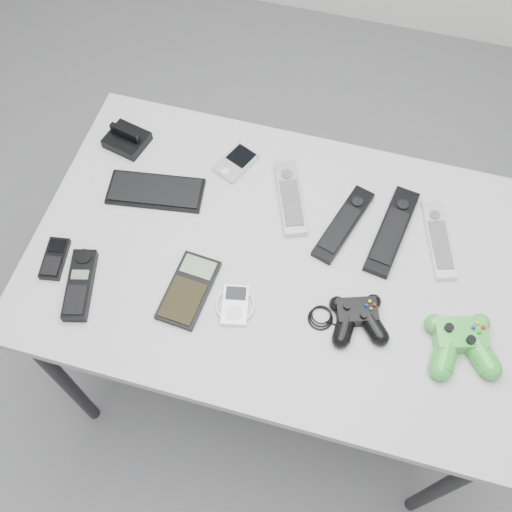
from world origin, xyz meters
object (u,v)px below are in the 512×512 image
(pda_keyboard, at_px, (156,191))
(controller_green, at_px, (461,342))
(desk, at_px, (279,270))
(pda, at_px, (236,163))
(calculator, at_px, (189,290))
(remote_silver_a, at_px, (290,197))
(cordless_handset, at_px, (80,285))
(remote_black_b, at_px, (392,231))
(mp3_player, at_px, (235,305))
(mobile_phone, at_px, (55,258))
(controller_black, at_px, (358,317))
(remote_black_a, at_px, (344,224))
(remote_silver_b, at_px, (438,239))

(pda_keyboard, xyz_separation_m, controller_green, (0.74, -0.20, 0.02))
(pda_keyboard, bearing_deg, desk, -23.75)
(pda, height_order, controller_green, controller_green)
(calculator, bearing_deg, desk, 43.31)
(remote_silver_a, height_order, cordless_handset, cordless_handset)
(remote_black_b, bearing_deg, mp3_player, -127.89)
(pda, distance_m, mobile_phone, 0.48)
(mp3_player, bearing_deg, controller_black, -3.15)
(pda, relative_size, remote_silver_a, 0.50)
(remote_black_b, distance_m, mobile_phone, 0.77)
(desk, height_order, pda_keyboard, pda_keyboard)
(remote_black_a, distance_m, remote_silver_b, 0.22)
(mobile_phone, bearing_deg, mp3_player, -9.69)
(remote_silver_a, bearing_deg, pda_keyboard, 169.88)
(remote_black_a, bearing_deg, calculator, -121.83)
(pda_keyboard, height_order, mp3_player, mp3_player)
(pda_keyboard, height_order, calculator, calculator)
(mobile_phone, bearing_deg, remote_silver_a, 23.08)
(controller_black, bearing_deg, remote_black_a, 89.20)
(calculator, bearing_deg, pda_keyboard, 129.63)
(mp3_player, height_order, controller_black, controller_black)
(mobile_phone, height_order, cordless_handset, cordless_handset)
(calculator, bearing_deg, cordless_handset, -162.36)
(pda, xyz_separation_m, calculator, (-0.00, -0.36, 0.00))
(remote_silver_a, xyz_separation_m, controller_black, (0.21, -0.26, 0.01))
(desk, distance_m, cordless_handset, 0.45)
(remote_silver_a, bearing_deg, mp3_player, -120.66)
(remote_silver_b, bearing_deg, cordless_handset, -173.47)
(mobile_phone, bearing_deg, remote_black_b, 11.33)
(remote_black_b, bearing_deg, controller_black, -89.57)
(desk, distance_m, remote_black_b, 0.28)
(mobile_phone, bearing_deg, remote_black_a, 13.87)
(pda, bearing_deg, controller_green, -6.10)
(desk, relative_size, calculator, 6.54)
(remote_silver_a, height_order, remote_black_a, same)
(mp3_player, bearing_deg, desk, 55.02)
(controller_black, bearing_deg, remote_silver_b, 40.58)
(calculator, height_order, controller_green, controller_green)
(desk, height_order, remote_black_b, remote_black_b)
(mobile_phone, height_order, controller_black, controller_black)
(remote_black_b, bearing_deg, remote_silver_a, -177.00)
(remote_silver_a, distance_m, mp3_player, 0.30)
(remote_black_b, bearing_deg, cordless_handset, -144.02)
(remote_black_a, xyz_separation_m, cordless_handset, (-0.52, -0.31, 0.00))
(remote_black_b, bearing_deg, remote_black_a, -165.16)
(remote_black_b, relative_size, mobile_phone, 2.33)
(remote_silver_a, distance_m, remote_black_b, 0.25)
(pda_keyboard, bearing_deg, controller_black, -29.10)
(controller_green, bearing_deg, remote_black_a, 125.93)
(mp3_player, bearing_deg, remote_silver_a, 69.65)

